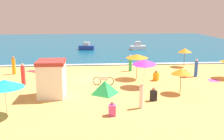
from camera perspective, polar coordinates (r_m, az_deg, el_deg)
ground_plane at (r=24.95m, az=-4.52°, el=-1.83°), size 60.00×60.00×0.00m
ocean_water at (r=52.54m, az=-4.56°, el=5.73°), size 60.00×44.00×0.10m
wave_breaker_foam at (r=31.08m, az=-4.54°, el=1.20°), size 57.00×0.70×0.01m
lifeguard_cabana at (r=19.82m, az=-12.81°, el=-1.76°), size 1.97×2.21×2.71m
beach_umbrella_0 at (r=20.75m, az=14.63°, el=-0.29°), size 1.56×1.56×1.93m
beach_umbrella_1 at (r=31.04m, az=15.34°, el=4.08°), size 2.24×2.24×2.13m
beach_umbrella_3 at (r=16.77m, az=-22.13°, el=-2.71°), size 3.18×3.17×2.26m
beach_umbrella_4 at (r=21.93m, az=6.96°, el=1.73°), size 2.42×2.44×2.40m
beach_umbrella_6 at (r=24.57m, az=5.39°, el=2.99°), size 2.17×2.18×2.32m
beach_tent at (r=20.11m, az=-1.52°, el=-3.74°), size 1.91×1.90×1.06m
parked_bicycle at (r=22.70m, az=-1.89°, el=-2.25°), size 1.80×0.38×0.76m
beachgoer_0 at (r=26.70m, az=17.60°, el=0.34°), size 0.39×0.39×1.71m
beachgoer_1 at (r=24.46m, az=9.45°, el=-1.31°), size 0.61×0.61×0.93m
beachgoer_3 at (r=18.88m, az=8.90°, el=-5.31°), size 0.48×0.48×0.97m
beachgoer_4 at (r=16.12m, az=0.04°, el=-8.50°), size 0.47×0.47×0.88m
beachgoer_6 at (r=27.93m, az=3.95°, el=1.43°), size 0.45×0.45×1.73m
beachgoer_7 at (r=23.84m, az=-18.54°, el=-0.97°), size 0.37×0.37×1.85m
beachgoer_8 at (r=28.23m, az=-20.34°, el=0.87°), size 0.40×0.40×1.80m
beachgoer_10 at (r=17.27m, az=6.33°, el=-5.66°), size 0.39×0.39×1.64m
beachgoer_11 at (r=28.44m, az=-15.38°, el=0.22°), size 0.52×0.52×0.82m
beachgoer_12 at (r=26.26m, az=15.41°, el=-0.81°), size 0.48×0.48×0.77m
beach_towel_1 at (r=29.07m, az=-16.51°, el=-0.26°), size 1.58×1.37×0.01m
beach_towel_2 at (r=25.84m, az=21.00°, el=-2.13°), size 1.10×1.25×0.01m
small_boat_0 at (r=43.48m, az=5.60°, el=4.96°), size 2.68×1.67×1.32m
small_boat_1 at (r=43.23m, az=-5.47°, el=4.92°), size 2.57×1.64×1.23m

